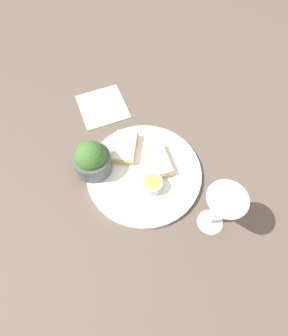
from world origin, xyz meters
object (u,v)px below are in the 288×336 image
(wine_glass, at_px, (221,207))
(cheese_toast_far, at_px, (159,161))
(sauce_ramekin, at_px, (152,184))
(napkin, at_px, (103,106))
(cheese_toast_near, at_px, (125,147))
(salad_bowl, at_px, (92,159))

(wine_glass, bearing_deg, cheese_toast_far, -151.65)
(sauce_ramekin, height_order, wine_glass, wine_glass)
(wine_glass, distance_m, napkin, 0.49)
(sauce_ramekin, xyz_separation_m, cheese_toast_far, (-0.07, 0.03, -0.00))
(wine_glass, bearing_deg, cheese_toast_near, -142.85)
(sauce_ramekin, relative_size, cheese_toast_far, 0.50)
(salad_bowl, relative_size, napkin, 0.56)
(wine_glass, height_order, napkin, wine_glass)
(napkin, bearing_deg, salad_bowl, -10.17)
(napkin, bearing_deg, sauce_ramekin, 18.86)
(napkin, bearing_deg, cheese_toast_far, 29.38)
(salad_bowl, height_order, cheese_toast_near, salad_bowl)
(sauce_ramekin, relative_size, wine_glass, 0.33)
(cheese_toast_far, xyz_separation_m, wine_glass, (0.18, 0.10, 0.08))
(cheese_toast_near, height_order, wine_glass, wine_glass)
(wine_glass, bearing_deg, sauce_ramekin, -131.63)
(cheese_toast_near, bearing_deg, salad_bowl, -64.36)
(salad_bowl, xyz_separation_m, wine_glass, (0.19, 0.27, 0.05))
(salad_bowl, xyz_separation_m, sauce_ramekin, (0.08, 0.14, -0.03))
(cheese_toast_near, bearing_deg, sauce_ramekin, 23.16)
(salad_bowl, bearing_deg, wine_glass, 54.29)
(salad_bowl, height_order, napkin, salad_bowl)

